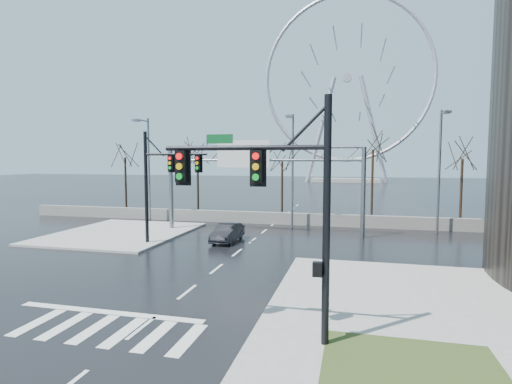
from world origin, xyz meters
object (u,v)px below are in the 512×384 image
(signal_mast_near, at_px, (283,196))
(sign_gantry, at_px, (257,170))
(car, at_px, (227,232))
(signal_mast_far, at_px, (160,177))
(ferris_wheel, at_px, (347,85))

(signal_mast_near, xyz_separation_m, sign_gantry, (-5.52, 19.00, 0.31))
(signal_mast_near, distance_m, car, 17.29)
(sign_gantry, distance_m, car, 5.98)
(signal_mast_near, distance_m, signal_mast_far, 17.03)
(sign_gantry, relative_size, ferris_wheel, 0.32)
(sign_gantry, xyz_separation_m, car, (-1.34, -3.69, -4.52))
(signal_mast_far, bearing_deg, car, 29.02)
(signal_mast_near, bearing_deg, signal_mast_far, 130.26)
(sign_gantry, bearing_deg, signal_mast_near, -73.81)
(signal_mast_near, height_order, sign_gantry, signal_mast_near)
(sign_gantry, bearing_deg, signal_mast_far, -132.47)
(signal_mast_near, relative_size, car, 1.98)
(sign_gantry, xyz_separation_m, ferris_wheel, (5.38, 80.04, 20.95))
(signal_mast_near, xyz_separation_m, ferris_wheel, (-0.14, 99.04, 21.26))
(car, bearing_deg, signal_mast_near, -63.58)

